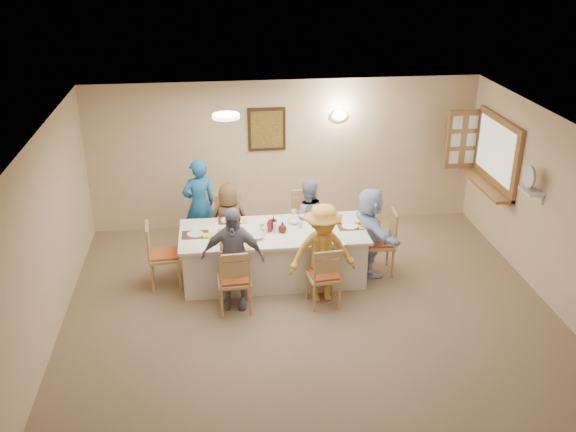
{
  "coord_description": "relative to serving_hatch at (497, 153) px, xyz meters",
  "views": [
    {
      "loc": [
        -1.19,
        -6.67,
        4.66
      ],
      "look_at": [
        -0.2,
        1.4,
        1.05
      ],
      "focal_mm": 40.0,
      "sensor_mm": 36.0,
      "label": 1
    }
  ],
  "objects": [
    {
      "name": "hatch_sill",
      "position": [
        -0.12,
        0.0,
        -0.53
      ],
      "size": [
        0.3,
        1.5,
        0.05
      ],
      "primitive_type": "cube",
      "color": "olive",
      "rests_on": "room_walls"
    },
    {
      "name": "diner_back_right",
      "position": [
        -3.01,
        -0.16,
        -0.88
      ],
      "size": [
        0.63,
        0.5,
        1.25
      ],
      "primitive_type": "imported",
      "rotation": [
        0.0,
        0.0,
        3.12
      ],
      "color": "#828AAB",
      "rests_on": "ground"
    },
    {
      "name": "teacup_a",
      "position": [
        -4.43,
        -1.14,
        -0.7
      ],
      "size": [
        0.15,
        0.15,
        0.09
      ],
      "primitive_type": "imported",
      "rotation": [
        0.0,
        0.0,
        -0.2
      ],
      "color": "white",
      "rests_on": "dining_table"
    },
    {
      "name": "chair_left_end",
      "position": [
        -5.16,
        -0.84,
        -1.02
      ],
      "size": [
        0.5,
        0.5,
        0.96
      ],
      "primitive_type": null,
      "rotation": [
        0.0,
        0.0,
        1.65
      ],
      "color": "tan",
      "rests_on": "ground"
    },
    {
      "name": "chair_front_left",
      "position": [
        -4.21,
        -1.64,
        -1.03
      ],
      "size": [
        0.48,
        0.48,
        0.95
      ],
      "primitive_type": null,
      "rotation": [
        0.0,
        0.0,
        3.19
      ],
      "color": "tan",
      "rests_on": "ground"
    },
    {
      "name": "drinking_glass",
      "position": [
        -3.76,
        -0.79,
        -0.68
      ],
      "size": [
        0.06,
        0.06,
        0.1
      ],
      "primitive_type": "cylinder",
      "color": "silver",
      "rests_on": "dining_table"
    },
    {
      "name": "teacup_b",
      "position": [
        -3.23,
        -0.3,
        -0.7
      ],
      "size": [
        0.09,
        0.09,
        0.07
      ],
      "primitive_type": "imported",
      "rotation": [
        0.0,
        0.0,
        -0.08
      ],
      "color": "white",
      "rests_on": "dining_table"
    },
    {
      "name": "dining_table",
      "position": [
        -3.61,
        -0.84,
        -1.12
      ],
      "size": [
        2.65,
        1.12,
        0.76
      ],
      "primitive_type": "cube",
      "color": "white",
      "rests_on": "ground"
    },
    {
      "name": "room_walls",
      "position": [
        -3.21,
        -2.4,
        0.01
      ],
      "size": [
        7.0,
        7.0,
        7.0
      ],
      "color": "beige",
      "rests_on": "ground"
    },
    {
      "name": "plate_re",
      "position": [
        -2.49,
        -0.84,
        -0.73
      ],
      "size": [
        0.24,
        0.24,
        0.01
      ],
      "primitive_type": "cylinder",
      "color": "white",
      "rests_on": "dining_table"
    },
    {
      "name": "bowl_b",
      "position": [
        -3.28,
        -0.61,
        -0.71
      ],
      "size": [
        0.23,
        0.23,
        0.06
      ],
      "primitive_type": "imported",
      "rotation": [
        0.0,
        0.0,
        0.1
      ],
      "color": "white",
      "rests_on": "dining_table"
    },
    {
      "name": "placemat_fr",
      "position": [
        -3.01,
        -1.26,
        -0.74
      ],
      "size": [
        0.33,
        0.24,
        0.01
      ],
      "primitive_type": "cube",
      "color": "#472B19",
      "rests_on": "dining_table"
    },
    {
      "name": "ground",
      "position": [
        -3.21,
        -2.4,
        -1.5
      ],
      "size": [
        7.0,
        7.0,
        0.0
      ],
      "primitive_type": "plane",
      "color": "#957854"
    },
    {
      "name": "plate_bl",
      "position": [
        -4.21,
        -0.42,
        -0.73
      ],
      "size": [
        0.26,
        0.26,
        0.02
      ],
      "primitive_type": "cylinder",
      "color": "white",
      "rests_on": "dining_table"
    },
    {
      "name": "chair_back_right",
      "position": [
        -3.01,
        -0.04,
        -1.01
      ],
      "size": [
        0.48,
        0.48,
        0.98
      ],
      "primitive_type": null,
      "rotation": [
        0.0,
        0.0,
        0.02
      ],
      "color": "tan",
      "rests_on": "ground"
    },
    {
      "name": "chair_right_end",
      "position": [
        -2.06,
        -0.84,
        -1.01
      ],
      "size": [
        0.51,
        0.51,
        0.99
      ],
      "primitive_type": null,
      "rotation": [
        0.0,
        0.0,
        -1.65
      ],
      "color": "tan",
      "rests_on": "ground"
    },
    {
      "name": "diner_right_end",
      "position": [
        -2.19,
        -0.84,
        -0.83
      ],
      "size": [
        1.4,
        0.88,
        1.34
      ],
      "primitive_type": "imported",
      "rotation": [
        0.0,
        0.0,
        1.77
      ],
      "color": "#BED6FF",
      "rests_on": "ground"
    },
    {
      "name": "diner_front_left",
      "position": [
        -4.21,
        -1.52,
        -0.78
      ],
      "size": [
        0.97,
        0.66,
        1.44
      ],
      "primitive_type": "imported",
      "rotation": [
        0.0,
        0.0,
        -0.19
      ],
      "color": "gray",
      "rests_on": "ground"
    },
    {
      "name": "napkin_re",
      "position": [
        -2.31,
        -0.89,
        -0.73
      ],
      "size": [
        0.13,
        0.13,
        0.01
      ],
      "primitive_type": "cube",
      "color": "yellow",
      "rests_on": "dining_table"
    },
    {
      "name": "napkin_fl",
      "position": [
        -4.03,
        -1.31,
        -0.73
      ],
      "size": [
        0.14,
        0.14,
        0.01
      ],
      "primitive_type": "cube",
      "color": "yellow",
      "rests_on": "dining_table"
    },
    {
      "name": "condiment_brown",
      "position": [
        -3.59,
        -0.78,
        -0.64
      ],
      "size": [
        0.12,
        0.12,
        0.2
      ],
      "primitive_type": "imported",
      "rotation": [
        0.0,
        0.0,
        -0.16
      ],
      "color": "#3F1711",
      "rests_on": "dining_table"
    },
    {
      "name": "plate_fl",
      "position": [
        -4.21,
        -1.26,
        -0.73
      ],
      "size": [
        0.22,
        0.22,
        0.01
      ],
      "primitive_type": "cylinder",
      "color": "white",
      "rests_on": "dining_table"
    },
    {
      "name": "chair_back_left",
      "position": [
        -4.21,
        -0.04,
        -1.03
      ],
      "size": [
        0.46,
        0.46,
        0.94
      ],
      "primitive_type": null,
      "rotation": [
        0.0,
        0.0,
        0.03
      ],
      "color": "tan",
      "rests_on": "ground"
    },
    {
      "name": "condiment_ketchup",
      "position": [
        -3.66,
        -0.86,
        -0.63
      ],
      "size": [
        0.11,
        0.11,
        0.21
      ],
      "primitive_type": "imported",
      "rotation": [
        0.0,
        0.0,
        -0.21
      ],
      "color": "#B60F2D",
      "rests_on": "dining_table"
    },
    {
      "name": "napkin_le",
      "position": [
        -4.53,
        -0.89,
        -0.73
      ],
      "size": [
        0.14,
        0.14,
        0.01
      ],
      "primitive_type": "cube",
      "color": "yellow",
      "rests_on": "dining_table"
    },
    {
      "name": "placemat_re",
      "position": [
        -2.49,
        -0.84,
        -0.74
      ],
      "size": [
        0.35,
        0.26,
        0.01
      ],
      "primitive_type": "cube",
      "color": "#472B19",
      "rests_on": "dining_table"
    },
    {
      "name": "napkin_br",
      "position": [
        -2.83,
        -0.47,
        -0.73
      ],
      "size": [
        0.14,
        0.14,
        0.01
      ],
      "primitive_type": "cube",
      "color": "yellow",
      "rests_on": "dining_table"
    },
    {
      "name": "ceiling_light",
      "position": [
        -4.21,
        -0.9,
        0.97
      ],
      "size": [
        0.36,
        0.36,
        0.05
      ],
      "primitive_type": "cylinder",
      "color": "white",
      "rests_on": "room_walls"
    },
    {
      "name": "placemat_bl",
      "position": [
        -4.21,
        -0.42,
        -0.74
      ],
      "size": [
        0.34,
        0.25,
        0.01
      ],
      "primitive_type": "cube",
      "color": "#472B19",
      "rests_on": "dining_table"
    },
    {
      "name": "plate_br",
      "position": [
        -3.01,
        -0.42,
        -0.73
      ],
      "size": [
        0.25,
        0.25,
        0.02
      ],
      "primitive_type": "cylinder",
      "color": "white",
      "rests_on": "dining_table"
    },
    {
      "name": "desk_fan",
      "position": [
        -0.11,
        -1.35,
        0.05
      ],
      "size": [
        0.3,
        0.3,
        0.28
      ],
      "primitive_type": null,
      "color": "#A5A5A8",
      "rests_on": "fan_shelf"
    },
    {
      "name": "napkin_bl",
      "position": [
        -4.03,
        -0.47,
        -0.73
      ],
      "size": [
        0.15,
        0.15,
        0.01
      ],
      "primitive_type": "cube",
      "color": "yellow",
      "rests_on": "dining_table"
    },
    {
      "name": "placemat_fl",
      "position": [
        -4.21,
        -1.26,
        -0.74
      ],
      "size": [
        0.34,
        0.25,
        0.01
      ],
      "primitive_type": "cube",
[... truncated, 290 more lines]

